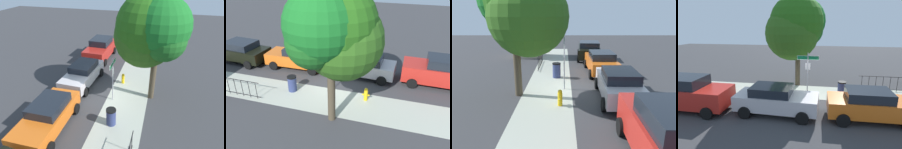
# 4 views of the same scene
# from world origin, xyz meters

# --- Properties ---
(ground_plane) EXTENTS (60.00, 60.00, 0.00)m
(ground_plane) POSITION_xyz_m (0.00, 0.00, 0.00)
(ground_plane) COLOR #38383A
(sidewalk_strip) EXTENTS (24.00, 2.60, 0.00)m
(sidewalk_strip) POSITION_xyz_m (2.00, 1.30, 0.00)
(sidewalk_strip) COLOR #A9AD9D
(sidewalk_strip) RESTS_ON ground_plane
(street_sign) EXTENTS (1.36, 0.07, 2.90)m
(street_sign) POSITION_xyz_m (0.22, 0.40, 2.01)
(street_sign) COLOR #9EA0A5
(street_sign) RESTS_ON ground_plane
(shade_tree) EXTENTS (4.17, 4.35, 6.58)m
(shade_tree) POSITION_xyz_m (-0.70, 2.39, 4.43)
(shade_tree) COLOR #483D2C
(shade_tree) RESTS_ON ground_plane
(car_red) EXTENTS (4.46, 2.16, 1.88)m
(car_red) POSITION_xyz_m (-6.05, -2.45, 0.95)
(car_red) COLOR red
(car_red) RESTS_ON ground_plane
(car_silver) EXTENTS (4.36, 2.09, 1.53)m
(car_silver) POSITION_xyz_m (-1.25, -2.24, 0.80)
(car_silver) COLOR beige
(car_silver) RESTS_ON ground_plane
(car_orange) EXTENTS (4.39, 2.03, 1.55)m
(car_orange) POSITION_xyz_m (3.55, -2.19, 0.81)
(car_orange) COLOR orange
(car_orange) RESTS_ON ground_plane
(iron_fence) EXTENTS (3.82, 0.04, 1.07)m
(iron_fence) POSITION_xyz_m (5.66, 2.30, 0.56)
(iron_fence) COLOR black
(iron_fence) RESTS_ON ground_plane
(fire_hydrant) EXTENTS (0.42, 0.22, 0.78)m
(fire_hydrant) POSITION_xyz_m (-2.01, 0.60, 0.38)
(fire_hydrant) COLOR yellow
(fire_hydrant) RESTS_ON ground_plane
(trash_bin) EXTENTS (0.55, 0.55, 0.98)m
(trash_bin) POSITION_xyz_m (2.45, 0.90, 0.49)
(trash_bin) COLOR navy
(trash_bin) RESTS_ON ground_plane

